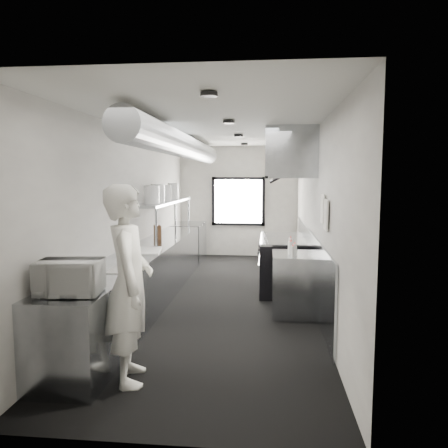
% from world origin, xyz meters
% --- Properties ---
extents(floor, '(3.00, 8.00, 0.01)m').
position_xyz_m(floor, '(0.00, 0.00, 0.00)').
color(floor, black).
rests_on(floor, ground).
extents(ceiling, '(3.00, 8.00, 0.01)m').
position_xyz_m(ceiling, '(0.00, 0.00, 2.80)').
color(ceiling, beige).
rests_on(ceiling, wall_back).
extents(wall_back, '(3.00, 0.02, 2.80)m').
position_xyz_m(wall_back, '(0.00, 4.00, 1.40)').
color(wall_back, beige).
rests_on(wall_back, floor).
extents(wall_front, '(3.00, 0.02, 2.80)m').
position_xyz_m(wall_front, '(0.00, -4.00, 1.40)').
color(wall_front, beige).
rests_on(wall_front, floor).
extents(wall_left, '(0.02, 8.00, 2.80)m').
position_xyz_m(wall_left, '(-1.50, 0.00, 1.40)').
color(wall_left, beige).
rests_on(wall_left, floor).
extents(wall_right, '(0.02, 8.00, 2.80)m').
position_xyz_m(wall_right, '(1.50, 0.00, 1.40)').
color(wall_right, beige).
rests_on(wall_right, floor).
extents(wall_cladding, '(0.03, 5.50, 1.10)m').
position_xyz_m(wall_cladding, '(1.48, 0.30, 0.55)').
color(wall_cladding, '#959BA2').
rests_on(wall_cladding, wall_right).
extents(hvac_duct, '(0.40, 6.40, 0.40)m').
position_xyz_m(hvac_duct, '(-0.70, 0.40, 2.55)').
color(hvac_duct, gray).
rests_on(hvac_duct, ceiling).
extents(service_window, '(1.36, 0.05, 1.25)m').
position_xyz_m(service_window, '(0.00, 3.96, 1.40)').
color(service_window, white).
rests_on(service_window, wall_back).
extents(exhaust_hood, '(0.81, 2.20, 0.88)m').
position_xyz_m(exhaust_hood, '(1.10, 0.70, 2.39)').
color(exhaust_hood, '#959BA2').
rests_on(exhaust_hood, ceiling).
extents(prep_counter, '(0.70, 6.00, 0.90)m').
position_xyz_m(prep_counter, '(-1.15, -0.50, 0.45)').
color(prep_counter, '#959BA2').
rests_on(prep_counter, floor).
extents(pass_shelf, '(0.45, 3.00, 0.68)m').
position_xyz_m(pass_shelf, '(-1.19, 1.00, 1.54)').
color(pass_shelf, '#959BA2').
rests_on(pass_shelf, prep_counter).
extents(range, '(0.88, 1.60, 0.94)m').
position_xyz_m(range, '(1.04, 0.70, 0.47)').
color(range, black).
rests_on(range, floor).
extents(bottle_station, '(0.65, 0.80, 0.90)m').
position_xyz_m(bottle_station, '(1.15, -0.70, 0.45)').
color(bottle_station, '#959BA2').
rests_on(bottle_station, floor).
extents(far_work_table, '(0.70, 1.20, 0.90)m').
position_xyz_m(far_work_table, '(-1.15, 3.20, 0.45)').
color(far_work_table, '#959BA2').
rests_on(far_work_table, floor).
extents(notice_sheet_a, '(0.02, 0.28, 0.38)m').
position_xyz_m(notice_sheet_a, '(1.47, -1.20, 1.60)').
color(notice_sheet_a, white).
rests_on(notice_sheet_a, wall_right).
extents(notice_sheet_b, '(0.02, 0.28, 0.38)m').
position_xyz_m(notice_sheet_b, '(1.47, -1.55, 1.55)').
color(notice_sheet_b, white).
rests_on(notice_sheet_b, wall_right).
extents(line_cook, '(0.64, 0.81, 1.96)m').
position_xyz_m(line_cook, '(-0.60, -2.98, 0.98)').
color(line_cook, silver).
rests_on(line_cook, floor).
extents(microwave, '(0.59, 0.48, 0.33)m').
position_xyz_m(microwave, '(-1.14, -3.12, 1.06)').
color(microwave, silver).
rests_on(microwave, prep_counter).
extents(deli_tub_a, '(0.16, 0.16, 0.09)m').
position_xyz_m(deli_tub_a, '(-1.32, -2.76, 0.95)').
color(deli_tub_a, '#A8AFA1').
rests_on(deli_tub_a, prep_counter).
extents(deli_tub_b, '(0.17, 0.17, 0.10)m').
position_xyz_m(deli_tub_b, '(-1.34, -2.44, 0.95)').
color(deli_tub_b, '#A8AFA1').
rests_on(deli_tub_b, prep_counter).
extents(newspaper, '(0.35, 0.43, 0.01)m').
position_xyz_m(newspaper, '(-0.98, -2.04, 0.91)').
color(newspaper, silver).
rests_on(newspaper, prep_counter).
extents(small_plate, '(0.26, 0.26, 0.02)m').
position_xyz_m(small_plate, '(-1.05, -1.39, 0.91)').
color(small_plate, silver).
rests_on(small_plate, prep_counter).
extents(pastry, '(0.09, 0.09, 0.09)m').
position_xyz_m(pastry, '(-1.05, -1.39, 0.96)').
color(pastry, tan).
rests_on(pastry, small_plate).
extents(cutting_board, '(0.59, 0.73, 0.02)m').
position_xyz_m(cutting_board, '(-1.11, -0.72, 0.91)').
color(cutting_board, silver).
rests_on(cutting_board, prep_counter).
extents(knife_block, '(0.19, 0.25, 0.25)m').
position_xyz_m(knife_block, '(-1.23, 0.58, 1.02)').
color(knife_block, '#4E361B').
rests_on(knife_block, prep_counter).
extents(plate_stack_a, '(0.27, 0.27, 0.30)m').
position_xyz_m(plate_stack_a, '(-1.22, 0.18, 1.72)').
color(plate_stack_a, silver).
rests_on(plate_stack_a, pass_shelf).
extents(plate_stack_b, '(0.32, 0.32, 0.33)m').
position_xyz_m(plate_stack_b, '(-1.23, 0.63, 1.73)').
color(plate_stack_b, silver).
rests_on(plate_stack_b, pass_shelf).
extents(plate_stack_c, '(0.28, 0.28, 0.30)m').
position_xyz_m(plate_stack_c, '(-1.19, 1.06, 1.72)').
color(plate_stack_c, silver).
rests_on(plate_stack_c, pass_shelf).
extents(plate_stack_d, '(0.25, 0.25, 0.33)m').
position_xyz_m(plate_stack_d, '(-1.19, 1.70, 1.73)').
color(plate_stack_d, silver).
rests_on(plate_stack_d, pass_shelf).
extents(squeeze_bottle_a, '(0.07, 0.07, 0.16)m').
position_xyz_m(squeeze_bottle_a, '(1.10, -1.02, 0.98)').
color(squeeze_bottle_a, silver).
rests_on(squeeze_bottle_a, bottle_station).
extents(squeeze_bottle_b, '(0.08, 0.08, 0.18)m').
position_xyz_m(squeeze_bottle_b, '(1.13, -0.89, 0.99)').
color(squeeze_bottle_b, silver).
rests_on(squeeze_bottle_b, bottle_station).
extents(squeeze_bottle_c, '(0.07, 0.07, 0.18)m').
position_xyz_m(squeeze_bottle_c, '(1.08, -0.74, 0.99)').
color(squeeze_bottle_c, silver).
rests_on(squeeze_bottle_c, bottle_station).
extents(squeeze_bottle_d, '(0.06, 0.06, 0.16)m').
position_xyz_m(squeeze_bottle_d, '(1.10, -0.59, 0.98)').
color(squeeze_bottle_d, silver).
rests_on(squeeze_bottle_d, bottle_station).
extents(squeeze_bottle_e, '(0.07, 0.07, 0.19)m').
position_xyz_m(squeeze_bottle_e, '(1.10, -0.39, 1.00)').
color(squeeze_bottle_e, silver).
rests_on(squeeze_bottle_e, bottle_station).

